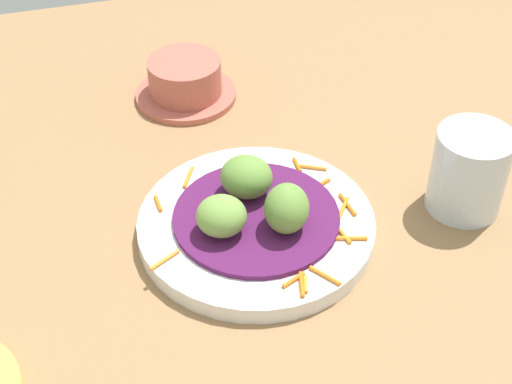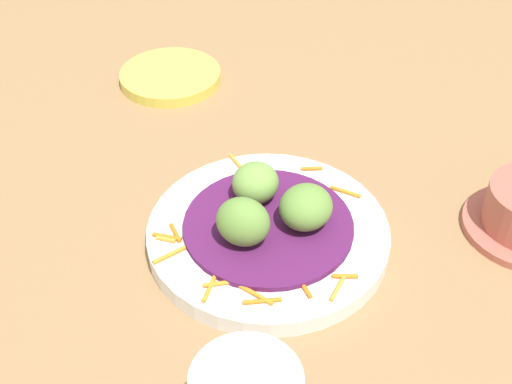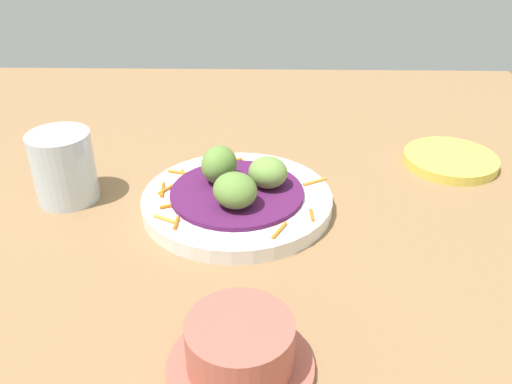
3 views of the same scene
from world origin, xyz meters
TOP-DOWN VIEW (x-y plane):
  - table_surface at (0.00, 0.00)cm, footprint 110.00×110.00cm
  - main_plate at (-1.22, -0.38)cm, footprint 23.38×23.38cm
  - cabbage_bed at (-1.22, -0.38)cm, footprint 16.38×16.38cm
  - carrot_garnish at (0.41, 2.93)cm, footprint 20.48×21.12cm
  - guac_scoop_left at (-0.08, -3.76)cm, footprint 5.78×5.95cm
  - guac_scoop_center at (1.13, 2.30)cm, footprint 6.29×5.86cm
  - guac_scoop_right at (-4.72, 0.31)cm, footprint 7.13×7.18cm
  - side_plate_small at (11.13, -29.84)cm, footprint 13.10×13.10cm
  - terracotta_bowl at (-26.77, -1.60)cm, footprint 12.28×12.28cm
  - water_glass at (0.62, 21.62)cm, footprint 7.65×7.65cm

SIDE VIEW (x-z plane):
  - table_surface at x=0.00cm, z-range 0.00..2.00cm
  - side_plate_small at x=11.13cm, z-range 2.00..3.38cm
  - main_plate at x=-1.22cm, z-range 2.00..3.84cm
  - carrot_garnish at x=0.41cm, z-range 3.84..4.24cm
  - cabbage_bed at x=-1.22cm, z-range 3.84..4.42cm
  - terracotta_bowl at x=-26.77cm, z-range 1.73..6.85cm
  - guac_scoop_left at x=-0.08cm, z-range 4.42..8.24cm
  - water_glass at x=0.62cm, z-range 2.00..10.93cm
  - guac_scoop_right at x=-4.72cm, z-range 4.42..8.53cm
  - guac_scoop_center at x=1.13cm, z-range 4.42..9.09cm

